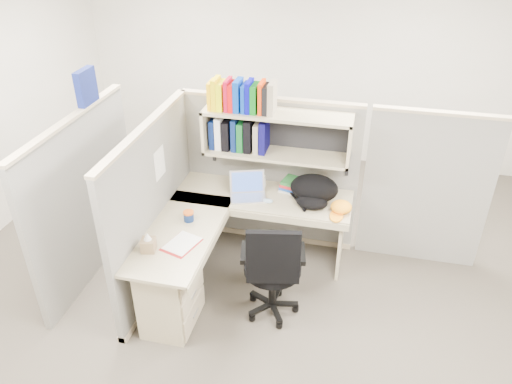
% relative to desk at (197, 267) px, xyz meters
% --- Properties ---
extents(ground, '(6.00, 6.00, 0.00)m').
position_rel_desk_xyz_m(ground, '(0.41, 0.29, -0.44)').
color(ground, '#3B362D').
rests_on(ground, ground).
extents(room_shell, '(6.00, 6.00, 6.00)m').
position_rel_desk_xyz_m(room_shell, '(0.41, 0.29, 1.18)').
color(room_shell, beige).
rests_on(room_shell, ground).
extents(cubicle, '(3.79, 1.84, 1.95)m').
position_rel_desk_xyz_m(cubicle, '(0.04, 0.74, 0.47)').
color(cubicle, slate).
rests_on(cubicle, ground).
extents(desk, '(1.74, 1.75, 0.73)m').
position_rel_desk_xyz_m(desk, '(0.00, 0.00, 0.00)').
color(desk, tan).
rests_on(desk, ground).
extents(laptop, '(0.43, 0.43, 0.25)m').
position_rel_desk_xyz_m(laptop, '(0.28, 0.77, 0.41)').
color(laptop, silver).
rests_on(laptop, desk).
extents(backpack, '(0.54, 0.46, 0.27)m').
position_rel_desk_xyz_m(backpack, '(0.90, 0.82, 0.43)').
color(backpack, black).
rests_on(backpack, desk).
extents(orange_cap, '(0.26, 0.28, 0.11)m').
position_rel_desk_xyz_m(orange_cap, '(1.18, 0.74, 0.34)').
color(orange_cap, orange).
rests_on(orange_cap, desk).
extents(snack_canister, '(0.10, 0.10, 0.10)m').
position_rel_desk_xyz_m(snack_canister, '(-0.15, 0.27, 0.34)').
color(snack_canister, navy).
rests_on(snack_canister, desk).
extents(tissue_box, '(0.13, 0.13, 0.18)m').
position_rel_desk_xyz_m(tissue_box, '(-0.33, -0.22, 0.38)').
color(tissue_box, '#8E7350').
rests_on(tissue_box, desk).
extents(mouse, '(0.11, 0.09, 0.04)m').
position_rel_desk_xyz_m(mouse, '(0.48, 0.74, 0.31)').
color(mouse, '#98BAD8').
rests_on(mouse, desk).
extents(paper_cup, '(0.08, 0.08, 0.11)m').
position_rel_desk_xyz_m(paper_cup, '(0.36, 1.04, 0.35)').
color(paper_cup, silver).
rests_on(paper_cup, desk).
extents(book_stack, '(0.22, 0.26, 0.11)m').
position_rel_desk_xyz_m(book_stack, '(0.65, 1.04, 0.35)').
color(book_stack, gray).
rests_on(book_stack, desk).
extents(loose_paper, '(0.30, 0.35, 0.00)m').
position_rel_desk_xyz_m(loose_paper, '(-0.09, -0.07, 0.29)').
color(loose_paper, silver).
rests_on(loose_paper, desk).
extents(task_chair, '(0.59, 0.54, 1.05)m').
position_rel_desk_xyz_m(task_chair, '(0.68, 0.01, -0.07)').
color(task_chair, black).
rests_on(task_chair, ground).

